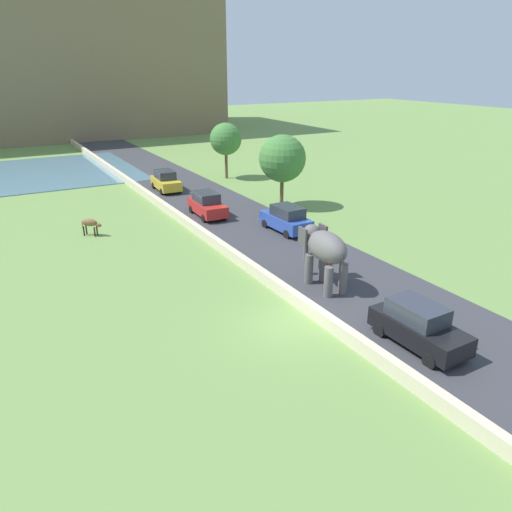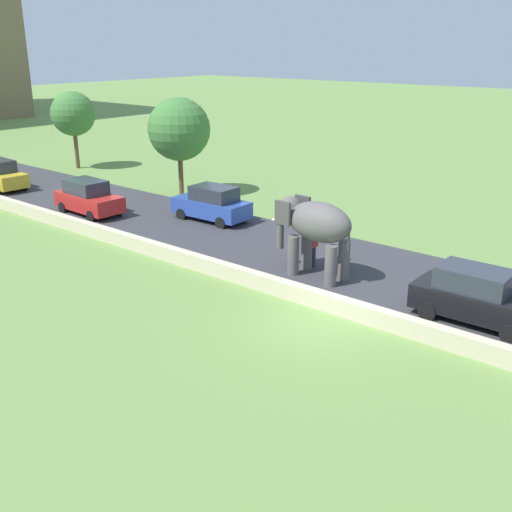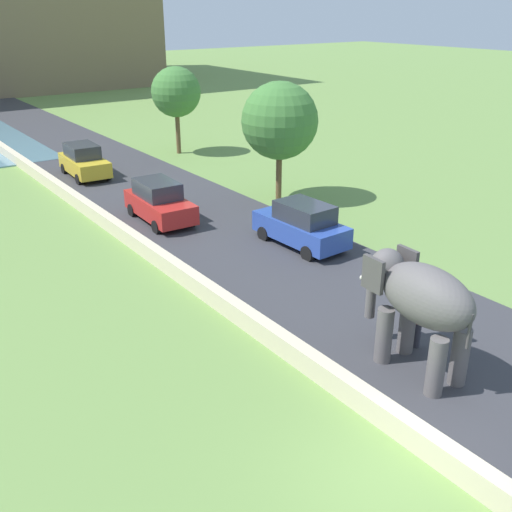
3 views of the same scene
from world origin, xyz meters
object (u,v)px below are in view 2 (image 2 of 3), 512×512
at_px(car_yellow, 0,175).
at_px(car_black, 477,296).
at_px(person_beside_elephant, 313,246).
at_px(car_red, 88,198).
at_px(elephant, 314,226).
at_px(car_blue, 212,204).

xyz_separation_m(car_yellow, car_black, (-0.00, -29.30, 0.00)).
height_order(car_yellow, car_black, same).
bearing_deg(car_black, person_beside_elephant, 82.50).
xyz_separation_m(car_red, car_yellow, (0.00, 8.93, 0.00)).
bearing_deg(car_red, car_black, -90.01).
height_order(elephant, car_yellow, elephant).
relative_size(person_beside_elephant, car_black, 0.40).
bearing_deg(car_yellow, car_black, -90.01).
distance_m(car_red, car_black, 20.37).
bearing_deg(car_black, elephant, 89.88).
bearing_deg(car_black, car_red, 89.99).
bearing_deg(car_blue, elephant, -110.79).
xyz_separation_m(car_red, car_blue, (3.15, -5.84, 0.00)).
height_order(person_beside_elephant, car_red, car_red).
bearing_deg(car_yellow, car_blue, -77.96).
height_order(person_beside_elephant, car_yellow, car_yellow).
bearing_deg(car_red, car_blue, -61.66).
xyz_separation_m(person_beside_elephant, car_blue, (2.25, 7.65, 0.03)).
relative_size(elephant, car_red, 0.86).
bearing_deg(person_beside_elephant, elephant, -145.16).
distance_m(person_beside_elephant, car_blue, 7.97).
relative_size(car_red, car_blue, 1.00).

